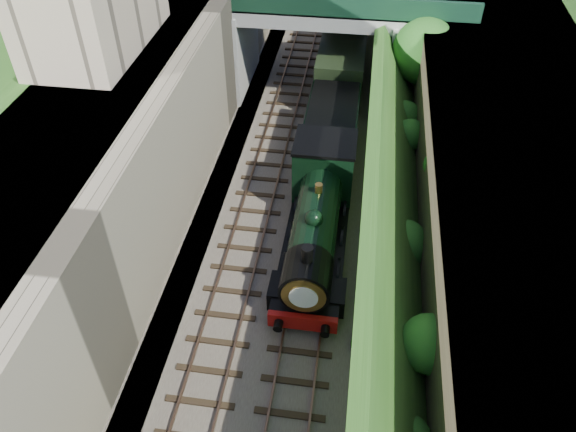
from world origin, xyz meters
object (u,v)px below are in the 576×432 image
object	(u,v)px
road_bridge	(340,31)
tender	(331,133)
tree	(426,53)
locomotive	(317,219)

from	to	relation	value
road_bridge	tender	distance (m)	7.91
tree	locomotive	distance (m)	12.63
tree	locomotive	bearing A→B (deg)	-112.48
road_bridge	locomotive	size ratio (longest dim) A/B	1.56
tree	road_bridge	bearing A→B (deg)	144.95
road_bridge	locomotive	distance (m)	15.04
road_bridge	tender	bearing A→B (deg)	-88.05
road_bridge	tree	bearing A→B (deg)	-35.05
locomotive	tender	world-z (taller)	locomotive
road_bridge	tree	world-z (taller)	road_bridge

